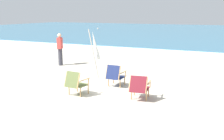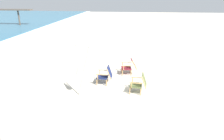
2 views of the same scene
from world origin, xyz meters
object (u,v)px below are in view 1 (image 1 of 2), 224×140
Objects in this scene: umbrella_furled_white at (95,46)px; beach_chair_back_right at (76,83)px; beach_chair_mid_center at (115,75)px; beach_chair_front_right at (139,87)px; person_near_chairs at (60,49)px.

beach_chair_back_right is at bearing -77.76° from umbrella_furled_white.
beach_chair_front_right is at bearing -38.91° from beach_chair_mid_center.
beach_chair_mid_center is at bearing 63.86° from beach_chair_back_right.
beach_chair_front_right is 6.47m from person_near_chairs.
beach_chair_mid_center is (-1.29, 1.04, 0.01)m from beach_chair_front_right.
person_near_chairs is (-4.15, 2.44, 0.41)m from beach_chair_mid_center.
beach_chair_front_right is 1.65m from beach_chair_mid_center.
beach_chair_back_right is at bearing -167.36° from beach_chair_front_right.
beach_chair_back_right and beach_chair_mid_center have the same top height.
person_near_chairs reaches higher than beach_chair_front_right.
beach_chair_mid_center is at bearing -31.84° from umbrella_furled_white.
beach_chair_back_right is 1.66m from beach_chair_mid_center.
umbrella_furled_white is 1.27× the size of person_near_chairs.
beach_chair_back_right is (-2.02, -0.45, 0.01)m from beach_chair_front_right.
beach_chair_front_right is 1.02× the size of beach_chair_mid_center.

